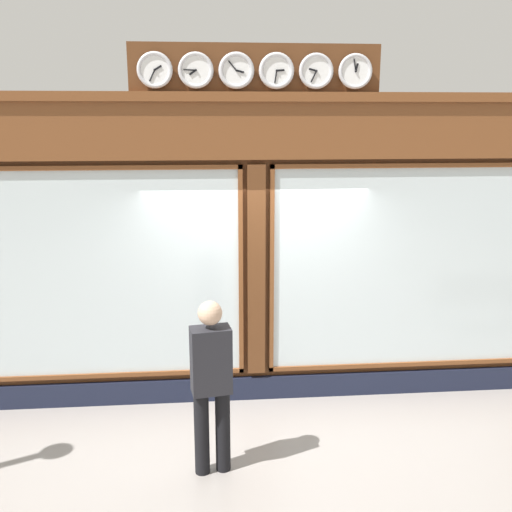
% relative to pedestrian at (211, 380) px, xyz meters
% --- Properties ---
extents(shop_facade, '(6.88, 0.42, 4.02)m').
position_rel_pedestrian_xyz_m(shop_facade, '(-0.53, -1.55, 0.87)').
color(shop_facade, '#5B3319').
rests_on(shop_facade, ground_plane).
extents(pedestrian, '(0.39, 0.27, 1.69)m').
position_rel_pedestrian_xyz_m(pedestrian, '(0.00, 0.00, 0.00)').
color(pedestrian, black).
rests_on(pedestrian, ground_plane).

